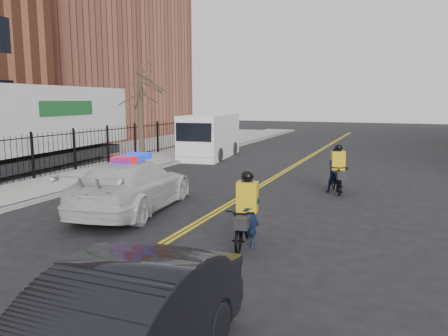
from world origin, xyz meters
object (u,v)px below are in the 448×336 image
semi_trailer (31,123)px  cyclist_near (247,221)px  police_cruiser (133,185)px  cargo_van (209,137)px  cyclist_far (338,174)px

semi_trailer → cyclist_near: bearing=-31.3°
semi_trailer → cyclist_near: (12.91, -6.26, -1.67)m
police_cruiser → cyclist_near: (4.34, -1.83, -0.17)m
cargo_van → cyclist_near: size_ratio=3.27×
semi_trailer → cyclist_far: (14.00, 0.62, -1.58)m
cyclist_near → police_cruiser: bearing=147.9°
cargo_van → police_cruiser: bearing=-83.7°
police_cruiser → cyclist_far: cyclist_far is taller
police_cruiser → cyclist_far: (5.43, 5.05, -0.08)m
cyclist_far → cyclist_near: bearing=-118.0°
police_cruiser → cargo_van: bearing=-84.5°
cargo_van → semi_trailer: bearing=-132.0°
cyclist_far → cargo_van: bearing=119.8°
cargo_van → cyclist_near: cargo_van is taller
police_cruiser → cyclist_near: 4.71m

